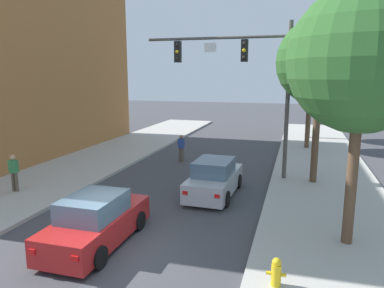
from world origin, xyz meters
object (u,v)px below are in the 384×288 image
pedestrian_sidewalk_left_walker (14,171)px  street_tree_third (311,76)px  traffic_signal_mast (245,71)px  pedestrian_crossing_road (181,147)px  street_tree_nearest (362,60)px  car_lead_silver (214,179)px  street_tree_second (321,62)px  fire_hydrant (276,272)px  street_tree_farthest (312,67)px  car_following_red (96,222)px

pedestrian_sidewalk_left_walker → street_tree_third: 19.01m
traffic_signal_mast → pedestrian_crossing_road: size_ratio=4.57×
pedestrian_sidewalk_left_walker → street_tree_nearest: 14.14m
car_lead_silver → pedestrian_sidewalk_left_walker: bearing=-163.7°
car_lead_silver → street_tree_nearest: street_tree_nearest is taller
street_tree_second → street_tree_third: size_ratio=1.12×
car_lead_silver → fire_hydrant: bearing=-65.2°
pedestrian_crossing_road → street_tree_nearest: (8.29, -9.10, 4.66)m
pedestrian_crossing_road → street_tree_nearest: 13.17m
street_tree_second → street_tree_third: (-0.16, 8.56, -0.62)m
street_tree_farthest → street_tree_nearest: bearing=-87.7°
traffic_signal_mast → street_tree_third: bearing=68.6°
street_tree_third → traffic_signal_mast: bearing=-111.4°
pedestrian_crossing_road → street_tree_second: bearing=-19.6°
car_lead_silver → car_following_red: 6.12m
pedestrian_crossing_road → fire_hydrant: size_ratio=2.28×
street_tree_farthest → street_tree_third: bearing=-92.1°
street_tree_second → car_following_red: bearing=-128.2°
traffic_signal_mast → street_tree_nearest: 7.89m
street_tree_farthest → street_tree_second: bearing=-90.0°
street_tree_third → street_tree_farthest: size_ratio=0.92×
street_tree_nearest → street_tree_third: (-0.93, 14.98, -0.45)m
traffic_signal_mast → pedestrian_sidewalk_left_walker: bearing=-148.9°
traffic_signal_mast → pedestrian_crossing_road: (-4.11, 2.42, -4.46)m
car_following_red → street_tree_nearest: bearing=15.1°
pedestrian_crossing_road → fire_hydrant: (6.36, -12.09, -0.41)m
fire_hydrant → street_tree_farthest: street_tree_farthest is taller
car_following_red → pedestrian_sidewalk_left_walker: bearing=151.9°
pedestrian_sidewalk_left_walker → street_tree_third: street_tree_third is taller
traffic_signal_mast → fire_hydrant: (2.26, -9.67, -4.86)m
pedestrian_sidewalk_left_walker → street_tree_third: size_ratio=0.24×
traffic_signal_mast → street_tree_third: 8.92m
fire_hydrant → street_tree_second: 10.83m
car_lead_silver → pedestrian_sidewalk_left_walker: (-8.37, -2.45, 0.34)m
traffic_signal_mast → pedestrian_crossing_road: bearing=149.5°
street_tree_second → street_tree_farthest: (0.00, 13.03, 0.04)m
car_lead_silver → fire_hydrant: (3.05, -6.60, -0.22)m
car_lead_silver → street_tree_farthest: street_tree_farthest is taller
street_tree_nearest → street_tree_third: bearing=93.6°
street_tree_nearest → street_tree_third: street_tree_nearest is taller
pedestrian_sidewalk_left_walker → street_tree_second: bearing=22.7°
car_lead_silver → car_following_red: size_ratio=1.01×
pedestrian_sidewalk_left_walker → traffic_signal_mast: bearing=31.1°
car_lead_silver → pedestrian_crossing_road: size_ratio=2.61×
street_tree_nearest → street_tree_farthest: street_tree_nearest is taller
pedestrian_crossing_road → street_tree_farthest: street_tree_farthest is taller
fire_hydrant → street_tree_third: street_tree_third is taller
pedestrian_sidewalk_left_walker → street_tree_nearest: size_ratio=0.22×
fire_hydrant → street_tree_third: size_ratio=0.11×
traffic_signal_mast → street_tree_second: street_tree_second is taller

